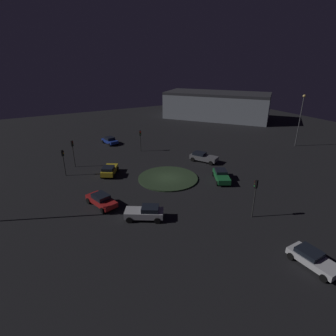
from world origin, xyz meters
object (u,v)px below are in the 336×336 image
car_red (101,200)px  traffic_light_north (140,137)px  store_building (217,105)px  car_blue (110,140)px  car_white (313,258)px  traffic_light_south (255,191)px  streetlamp_east (301,114)px  car_green (221,175)px  car_yellow (109,170)px  traffic_light_northwest (63,158)px  traffic_light_northwest_near (73,149)px  car_silver (145,212)px  car_grey (203,157)px

car_red → traffic_light_north: (11.90, 16.20, 2.05)m
car_red → store_building: size_ratio=0.16×
store_building → car_blue: bearing=65.8°
car_white → traffic_light_south: traffic_light_south is taller
store_building → traffic_light_north: bearing=79.0°
traffic_light_north → streetlamp_east: bearing=73.8°
car_green → store_building: (25.60, 34.24, 2.91)m
car_white → car_green: 17.52m
traffic_light_south → store_building: bearing=-47.4°
traffic_light_south → traffic_light_north: (-1.89, 26.44, -0.33)m
car_yellow → car_blue: (4.74, 15.20, -0.06)m
traffic_light_northwest → streetlamp_east: streetlamp_east is taller
car_green → traffic_light_north: traffic_light_north is taller
car_yellow → store_building: (38.99, 24.84, 2.87)m
car_blue → car_red: bearing=-31.2°
car_yellow → traffic_light_south: traffic_light_south is taller
car_green → streetlamp_east: (23.18, 5.80, 5.60)m
car_red → store_building: (42.50, 33.17, 2.90)m
traffic_light_south → traffic_light_northwest: bearing=23.0°
traffic_light_northwest → traffic_light_northwest_near: bearing=89.4°
car_yellow → car_green: size_ratio=0.87×
car_red → traffic_light_northwest: size_ratio=1.17×
car_blue → traffic_light_northwest_near: traffic_light_northwest_near is taller
car_yellow → car_silver: size_ratio=0.95×
traffic_light_northwest_near → traffic_light_northwest: bearing=-77.7°
car_yellow → car_red: 9.04m
traffic_light_northwest → streetlamp_east: size_ratio=0.40×
car_blue → traffic_light_northwest: 16.38m
car_red → traffic_light_northwest: (-2.26, 11.15, 2.07)m
traffic_light_north → car_yellow: bearing=-40.8°
car_blue → traffic_light_northwest_near: bearing=-54.1°
car_grey → traffic_light_northwest_near: 21.00m
car_blue → car_red: car_red is taller
car_white → streetlamp_east: streetlamp_east is taller
car_silver → car_green: car_silver is taller
car_green → streetlamp_east: size_ratio=0.49×
car_silver → traffic_light_northwest: size_ratio=1.11×
car_grey → store_building: size_ratio=0.17×
traffic_light_north → streetlamp_east: (28.18, -11.48, 3.53)m
car_white → car_silver: size_ratio=0.93×
car_grey → traffic_light_northwest_near: bearing=-141.3°
traffic_light_northwest → store_building: 49.90m
car_blue → traffic_light_south: traffic_light_south is taller
traffic_light_northwest_near → streetlamp_east: bearing=32.4°
car_grey → streetlamp_east: size_ratio=0.49×
traffic_light_south → traffic_light_north: size_ratio=1.12×
car_grey → car_yellow: (-15.51, 2.00, -0.00)m
car_silver → traffic_light_north: traffic_light_north is taller
car_yellow → traffic_light_south: size_ratio=0.94×
traffic_light_northwest → traffic_light_south: size_ratio=0.90×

